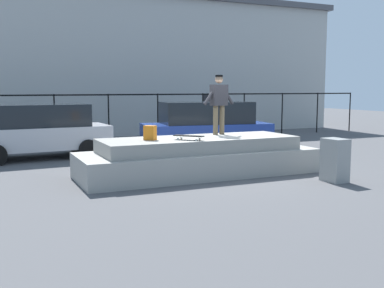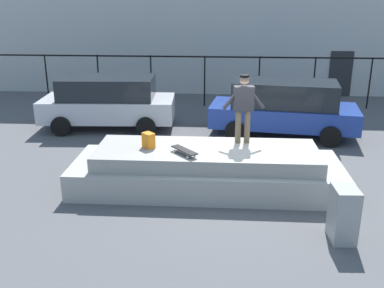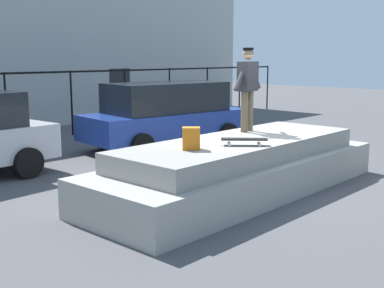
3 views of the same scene
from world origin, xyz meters
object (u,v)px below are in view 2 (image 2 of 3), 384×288
utility_box (343,214)px  backpack (149,140)px  skateboarder (244,104)px  car_blue_hatchback_mid (284,107)px  car_silver_hatchback_near (108,101)px  skateboard (184,150)px

utility_box → backpack: bearing=149.0°
skateboarder → car_blue_hatchback_mid: (1.49, 3.81, -1.01)m
car_silver_hatchback_near → utility_box: bearing=-48.4°
skateboard → car_blue_hatchback_mid: (2.82, 4.73, -0.15)m
backpack → utility_box: (4.00, -2.18, -0.64)m
car_silver_hatchback_near → backpack: bearing=-65.6°
skateboarder → backpack: skateboarder is taller
car_blue_hatchback_mid → utility_box: bearing=-87.3°
skateboarder → car_blue_hatchback_mid: 4.21m
skateboard → utility_box: skateboard is taller
skateboarder → car_blue_hatchback_mid: size_ratio=0.34×
skateboarder → skateboard: skateboarder is taller
skateboard → car_blue_hatchback_mid: car_blue_hatchback_mid is taller
backpack → car_blue_hatchback_mid: (3.70, 4.32, -0.23)m
skateboard → skateboarder: bearing=34.8°
car_silver_hatchback_near → car_blue_hatchback_mid: bearing=-4.4°
skateboard → utility_box: size_ratio=0.68×
backpack → utility_box: backpack is taller
utility_box → car_blue_hatchback_mid: bearing=90.2°
backpack → car_silver_hatchback_near: 5.25m
car_silver_hatchback_near → car_blue_hatchback_mid: (5.86, -0.45, 0.01)m
car_silver_hatchback_near → car_blue_hatchback_mid: size_ratio=0.93×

